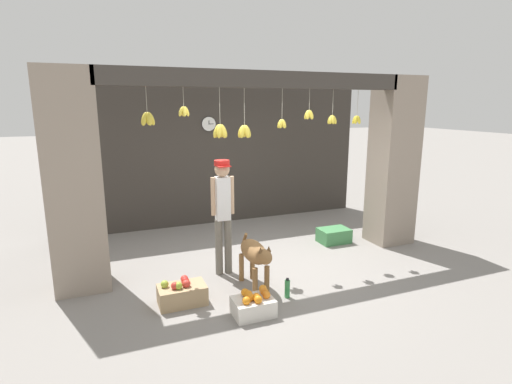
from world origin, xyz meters
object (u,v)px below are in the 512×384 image
at_px(shopkeeper, 223,208).
at_px(wall_clock, 209,124).
at_px(fruit_crate_oranges, 254,305).
at_px(water_bottle, 287,289).
at_px(produce_box_green, 334,235).
at_px(dog, 255,254).
at_px(fruit_crate_apples, 182,293).

relative_size(shopkeeper, wall_clock, 5.74).
relative_size(fruit_crate_oranges, wall_clock, 1.62).
xyz_separation_m(water_bottle, wall_clock, (-0.03, 3.60, 1.96)).
xyz_separation_m(produce_box_green, water_bottle, (-1.74, -1.61, -0.00)).
bearing_deg(dog, fruit_crate_oranges, -22.89).
height_order(shopkeeper, fruit_crate_oranges, shopkeeper).
bearing_deg(wall_clock, shopkeeper, -101.29).
relative_size(shopkeeper, fruit_crate_oranges, 3.53).
bearing_deg(wall_clock, water_bottle, -89.48).
xyz_separation_m(shopkeeper, produce_box_green, (2.28, 0.57, -0.89)).
bearing_deg(water_bottle, shopkeeper, 117.59).
xyz_separation_m(shopkeeper, water_bottle, (0.54, -1.04, -0.89)).
xyz_separation_m(fruit_crate_apples, water_bottle, (1.32, -0.34, -0.02)).
height_order(fruit_crate_oranges, fruit_crate_apples, fruit_crate_apples).
xyz_separation_m(fruit_crate_oranges, fruit_crate_apples, (-0.74, 0.59, 0.01)).
relative_size(fruit_crate_oranges, produce_box_green, 0.88).
xyz_separation_m(fruit_crate_oranges, produce_box_green, (2.31, 1.86, -0.00)).
height_order(dog, fruit_crate_apples, dog).
relative_size(dog, fruit_crate_oranges, 2.08).
height_order(shopkeeper, wall_clock, wall_clock).
bearing_deg(fruit_crate_apples, shopkeeper, 42.16).
relative_size(shopkeeper, water_bottle, 6.40).
bearing_deg(fruit_crate_apples, produce_box_green, 22.52).
relative_size(dog, produce_box_green, 1.83).
bearing_deg(shopkeeper, fruit_crate_apples, 44.56).
bearing_deg(wall_clock, dog, -94.75).
height_order(dog, shopkeeper, shopkeeper).
xyz_separation_m(dog, produce_box_green, (2.03, 1.21, -0.37)).
bearing_deg(produce_box_green, water_bottle, -137.17).
distance_m(dog, fruit_crate_apples, 1.08).
bearing_deg(shopkeeper, produce_box_green, -163.63).
height_order(shopkeeper, water_bottle, shopkeeper).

